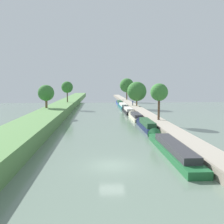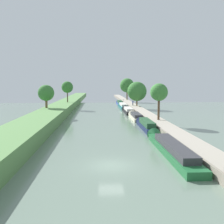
{
  "view_description": "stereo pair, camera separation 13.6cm",
  "coord_description": "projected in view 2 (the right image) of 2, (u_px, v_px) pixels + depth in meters",
  "views": [
    {
      "loc": [
        -1.34,
        -23.78,
        7.96
      ],
      "look_at": [
        2.1,
        36.91,
        1.0
      ],
      "focal_mm": 40.37,
      "sensor_mm": 36.0,
      "label": 1
    },
    {
      "loc": [
        -1.2,
        -23.78,
        7.96
      ],
      "look_at": [
        2.1,
        36.91,
        1.0
      ],
      "focal_mm": 40.37,
      "sensor_mm": 36.0,
      "label": 2
    }
  ],
  "objects": [
    {
      "name": "mooring_bollard_far",
      "position": [
        123.0,
        100.0,
        102.16
      ],
      "size": [
        0.16,
        0.16,
        0.45
      ],
      "color": "black",
      "rests_on": "right_towpath"
    },
    {
      "name": "tree_rightbank_midnear",
      "position": [
        159.0,
        92.0,
        47.75
      ],
      "size": [
        3.34,
        3.34,
        6.97
      ],
      "color": "brown",
      "rests_on": "right_towpath"
    },
    {
      "name": "tree_leftbank_upstream",
      "position": [
        67.0,
        87.0,
        77.24
      ],
      "size": [
        3.54,
        3.54,
        6.41
      ],
      "color": "#4C3828",
      "rests_on": "left_grassy_bank"
    },
    {
      "name": "stone_quay",
      "position": [
        196.0,
        159.0,
        24.96
      ],
      "size": [
        0.25,
        260.0,
        1.02
      ],
      "color": "gray",
      "rests_on": "ground_plane"
    },
    {
      "name": "ground_plane",
      "position": [
        111.0,
        165.0,
        24.56
      ],
      "size": [
        160.0,
        160.0,
        0.0
      ],
      "primitive_type": "plane",
      "color": "slate"
    },
    {
      "name": "narrowboat_black",
      "position": [
        128.0,
        110.0,
        68.66
      ],
      "size": [
        2.08,
        12.48,
        2.06
      ],
      "color": "black",
      "rests_on": "ground_plane"
    },
    {
      "name": "narrowboat_cream",
      "position": [
        135.0,
        116.0,
        56.65
      ],
      "size": [
        2.06,
        11.34,
        2.03
      ],
      "color": "beige",
      "rests_on": "ground_plane"
    },
    {
      "name": "narrowboat_blue",
      "position": [
        120.0,
        103.0,
        96.57
      ],
      "size": [
        1.86,
        12.96,
        1.98
      ],
      "color": "#283D93",
      "rests_on": "ground_plane"
    },
    {
      "name": "tree_rightbank_midfar",
      "position": [
        137.0,
        91.0,
        77.86
      ],
      "size": [
        5.97,
        5.97,
        7.47
      ],
      "color": "brown",
      "rests_on": "right_towpath"
    },
    {
      "name": "person_walking",
      "position": [
        133.0,
        103.0,
        79.32
      ],
      "size": [
        0.34,
        0.34,
        1.66
      ],
      "color": "#282D42",
      "rests_on": "right_towpath"
    },
    {
      "name": "narrowboat_green",
      "position": [
        170.0,
        147.0,
        29.0
      ],
      "size": [
        2.12,
        16.99,
        2.08
      ],
      "color": "#1E6033",
      "rests_on": "ground_plane"
    },
    {
      "name": "tree_rightbank_far",
      "position": [
        127.0,
        85.0,
        106.57
      ],
      "size": [
        5.99,
        5.99,
        9.07
      ],
      "color": "brown",
      "rests_on": "right_towpath"
    },
    {
      "name": "right_towpath",
      "position": [
        212.0,
        159.0,
        25.05
      ],
      "size": [
        3.04,
        260.0,
        0.97
      ],
      "color": "#A89E8E",
      "rests_on": "ground_plane"
    },
    {
      "name": "tree_leftbank_downstream",
      "position": [
        46.0,
        93.0,
        59.36
      ],
      "size": [
        3.82,
        3.82,
        5.47
      ],
      "color": "brown",
      "rests_on": "left_grassy_bank"
    },
    {
      "name": "narrowboat_teal",
      "position": [
        123.0,
        106.0,
        83.0
      ],
      "size": [
        2.15,
        15.13,
        2.08
      ],
      "color": "#195B60",
      "rests_on": "ground_plane"
    },
    {
      "name": "narrowboat_navy",
      "position": [
        146.0,
        125.0,
        44.55
      ],
      "size": [
        1.82,
        12.15,
        2.13
      ],
      "color": "#141E42",
      "rests_on": "ground_plane"
    }
  ]
}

